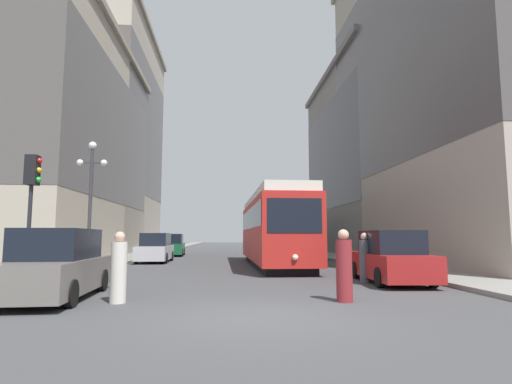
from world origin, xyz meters
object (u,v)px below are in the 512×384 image
object	(u,v)px
streetcar	(273,228)
pedestrian_crossing_far	(344,268)
lamp_post_left_near	(91,185)
parked_car_right_far	(390,258)
pedestrian_crossing_near	(119,270)
parked_car_left_near	(155,249)
pedestrian_on_sidewalk	(365,259)
parked_car_left_mid	(173,246)
transit_bus	(285,233)
traffic_light_near_left	(32,184)
parked_car_left_far	(56,266)

from	to	relation	value
streetcar	pedestrian_crossing_far	bearing A→B (deg)	-89.29
lamp_post_left_near	streetcar	bearing A→B (deg)	20.81
parked_car_right_far	pedestrian_crossing_near	world-z (taller)	parked_car_right_far
parked_car_left_near	pedestrian_on_sidewalk	world-z (taller)	parked_car_left_near
pedestrian_crossing_near	pedestrian_on_sidewalk	size ratio (longest dim) A/B	0.99
streetcar	parked_car_left_mid	xyz separation A→B (m)	(-7.07, 11.76, -1.26)
streetcar	transit_bus	bearing A→B (deg)	78.43
parked_car_right_far	lamp_post_left_near	distance (m)	13.61
streetcar	pedestrian_crossing_far	world-z (taller)	streetcar
parked_car_left_near	lamp_post_left_near	size ratio (longest dim) A/B	0.78
pedestrian_on_sidewalk	traffic_light_near_left	size ratio (longest dim) A/B	0.43
parked_car_left_mid	pedestrian_on_sidewalk	world-z (taller)	parked_car_left_mid
pedestrian_crossing_far	lamp_post_left_near	distance (m)	13.51
traffic_light_near_left	lamp_post_left_near	distance (m)	6.25
streetcar	pedestrian_crossing_far	size ratio (longest dim) A/B	7.71
transit_bus	parked_car_right_far	size ratio (longest dim) A/B	2.70
streetcar	traffic_light_near_left	bearing A→B (deg)	-133.09
parked_car_left_near	pedestrian_on_sidewalk	xyz separation A→B (m)	(9.39, -11.92, -0.03)
parked_car_left_far	traffic_light_near_left	xyz separation A→B (m)	(-1.68, 2.02, 2.41)
parked_car_left_mid	lamp_post_left_near	size ratio (longest dim) A/B	0.78
transit_bus	pedestrian_crossing_near	bearing A→B (deg)	-106.22
transit_bus	parked_car_left_far	size ratio (longest dim) A/B	2.73
transit_bus	parked_car_right_far	xyz separation A→B (m)	(0.22, -24.17, -1.10)
parked_car_left_mid	pedestrian_on_sidewalk	size ratio (longest dim) A/B	2.64
parked_car_right_far	lamp_post_left_near	size ratio (longest dim) A/B	0.80
pedestrian_on_sidewalk	traffic_light_near_left	bearing A→B (deg)	-153.62
traffic_light_near_left	parked_car_right_far	bearing A→B (deg)	4.44
pedestrian_crossing_near	pedestrian_on_sidewalk	world-z (taller)	pedestrian_on_sidewalk
transit_bus	parked_car_left_far	distance (m)	28.93
parked_car_right_far	pedestrian_on_sidewalk	world-z (taller)	parked_car_right_far
parked_car_left_near	parked_car_left_mid	size ratio (longest dim) A/B	1.01
transit_bus	lamp_post_left_near	xyz separation A→B (m)	(-11.92, -18.89, 2.07)
transit_bus	lamp_post_left_near	size ratio (longest dim) A/B	2.16
pedestrian_crossing_far	parked_car_left_near	bearing A→B (deg)	104.97
pedestrian_crossing_near	pedestrian_crossing_far	size ratio (longest dim) A/B	0.97
parked_car_right_far	lamp_post_left_near	xyz separation A→B (m)	(-12.14, 5.27, 3.17)
parked_car_left_near	pedestrian_on_sidewalk	distance (m)	15.18
parked_car_left_mid	traffic_light_near_left	xyz separation A→B (m)	(-1.68, -21.37, 2.41)
pedestrian_on_sidewalk	lamp_post_left_near	size ratio (longest dim) A/B	0.29
parked_car_left_mid	traffic_light_near_left	size ratio (longest dim) A/B	1.14
parked_car_right_far	traffic_light_near_left	size ratio (longest dim) A/B	1.18
pedestrian_crossing_far	pedestrian_on_sidewalk	bearing A→B (deg)	54.86
pedestrian_on_sidewalk	transit_bus	bearing A→B (deg)	109.15
parked_car_left_mid	traffic_light_near_left	world-z (taller)	traffic_light_near_left
parked_car_left_mid	parked_car_right_far	distance (m)	22.87
pedestrian_crossing_near	parked_car_left_near	bearing A→B (deg)	82.94
parked_car_left_far	parked_car_left_mid	bearing A→B (deg)	87.26
pedestrian_crossing_far	pedestrian_crossing_near	bearing A→B (deg)	167.77
streetcar	parked_car_left_far	bearing A→B (deg)	-122.06
pedestrian_on_sidewalk	pedestrian_crossing_near	bearing A→B (deg)	-131.83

